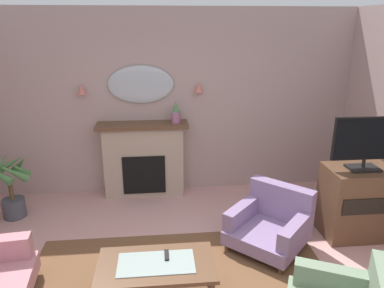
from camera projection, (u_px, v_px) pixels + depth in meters
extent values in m
cube|color=#B29993|center=(169.00, 104.00, 5.45)|extent=(6.61, 0.10, 2.80)
cube|color=tan|center=(144.00, 161.00, 5.48)|extent=(1.20, 0.28, 1.10)
cube|color=black|center=(144.00, 174.00, 5.44)|extent=(0.64, 0.12, 0.60)
cube|color=brown|center=(142.00, 125.00, 5.28)|extent=(1.36, 0.36, 0.06)
cylinder|color=#9E6084|center=(176.00, 117.00, 5.27)|extent=(0.14, 0.14, 0.16)
cone|color=#4C8447|center=(176.00, 107.00, 5.22)|extent=(0.10, 0.10, 0.16)
ellipsoid|color=#B2BCC6|center=(141.00, 85.00, 5.24)|extent=(0.96, 0.06, 0.56)
cone|color=#D17066|center=(81.00, 90.00, 5.12)|extent=(0.14, 0.14, 0.14)
cone|color=#D17066|center=(198.00, 88.00, 5.28)|extent=(0.14, 0.14, 0.14)
cube|color=brown|center=(156.00, 265.00, 3.32)|extent=(1.10, 0.60, 0.04)
cube|color=#8C9E99|center=(156.00, 263.00, 3.31)|extent=(0.72, 0.36, 0.01)
cylinder|color=brown|center=(108.00, 271.00, 3.57)|extent=(0.06, 0.06, 0.40)
cylinder|color=brown|center=(205.00, 265.00, 3.66)|extent=(0.06, 0.06, 0.40)
cube|color=black|center=(167.00, 255.00, 3.41)|extent=(0.04, 0.16, 0.02)
cylinder|color=brown|center=(32.00, 274.00, 3.75)|extent=(0.07, 0.07, 0.10)
cube|color=gray|center=(335.00, 279.00, 3.21)|extent=(0.71, 0.43, 0.22)
cube|color=gray|center=(267.00, 235.00, 4.23)|extent=(1.13, 1.13, 0.16)
cube|color=gray|center=(281.00, 201.00, 4.39)|extent=(0.69, 0.67, 0.45)
cube|color=gray|center=(243.00, 212.00, 4.37)|extent=(0.60, 0.62, 0.22)
cube|color=gray|center=(296.00, 230.00, 3.97)|extent=(0.60, 0.62, 0.22)
cylinder|color=brown|center=(227.00, 247.00, 4.21)|extent=(0.06, 0.06, 0.10)
cylinder|color=brown|center=(281.00, 270.00, 3.82)|extent=(0.06, 0.06, 0.10)
cylinder|color=brown|center=(255.00, 223.00, 4.72)|extent=(0.06, 0.06, 0.10)
cylinder|color=brown|center=(304.00, 241.00, 4.33)|extent=(0.06, 0.06, 0.10)
cube|color=brown|center=(356.00, 202.00, 4.44)|extent=(0.80, 0.56, 0.90)
cube|color=black|center=(370.00, 206.00, 4.14)|extent=(0.68, 0.02, 0.20)
cube|color=black|center=(363.00, 168.00, 4.27)|extent=(0.36, 0.24, 0.03)
cylinder|color=black|center=(364.00, 163.00, 4.25)|extent=(0.04, 0.04, 0.10)
cube|color=black|center=(368.00, 138.00, 4.15)|extent=(0.84, 0.04, 0.52)
cube|color=black|center=(369.00, 139.00, 4.13)|extent=(0.80, 0.01, 0.48)
cylinder|color=#474C56|center=(14.00, 208.00, 4.94)|extent=(0.30, 0.30, 0.26)
cylinder|color=brown|center=(11.00, 190.00, 4.85)|extent=(0.06, 0.06, 0.28)
cone|color=#4C8447|center=(19.00, 169.00, 4.74)|extent=(0.18, 0.41, 0.36)
cone|color=#4C8447|center=(19.00, 165.00, 4.89)|extent=(0.38, 0.35, 0.35)
cone|color=#4C8447|center=(9.00, 164.00, 4.91)|extent=(0.44, 0.20, 0.31)
cone|color=#4C8447|center=(13.00, 172.00, 4.65)|extent=(0.36, 0.36, 0.36)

